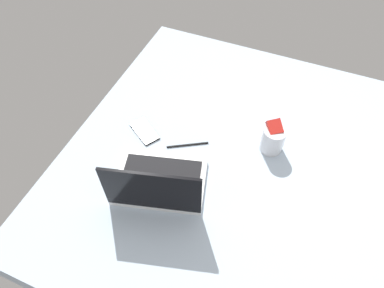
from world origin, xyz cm
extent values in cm
cube|color=silver|center=(0.00, 0.00, 9.00)|extent=(180.00, 140.00, 18.00)
cube|color=silver|center=(46.79, 21.14, 19.00)|extent=(37.86, 30.81, 2.00)
cube|color=black|center=(47.19, 19.69, 20.20)|extent=(32.43, 23.98, 0.40)
cube|color=black|center=(43.92, 31.76, 30.50)|extent=(32.12, 9.58, 21.00)
cylinder|color=silver|center=(12.94, -10.58, 23.50)|extent=(9.00, 9.00, 11.00)
cube|color=red|center=(13.08, -10.70, 21.51)|extent=(7.71, 7.58, 6.16)
cube|color=blue|center=(13.77, -10.61, 24.12)|extent=(6.90, 5.88, 5.22)
cube|color=#268C33|center=(12.96, -11.02, 26.73)|extent=(5.85, 6.08, 4.17)
cube|color=red|center=(13.69, -11.80, 29.34)|extent=(7.92, 8.16, 5.54)
cube|color=black|center=(63.80, 1.27, 18.40)|extent=(15.44, 13.33, 0.80)
cube|color=black|center=(44.34, 1.01, 18.30)|extent=(14.99, 9.07, 0.60)
camera|label=1|loc=(9.97, 79.06, 129.38)|focal=32.34mm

